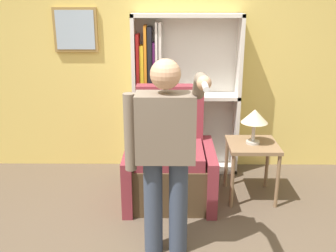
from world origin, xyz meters
TOP-DOWN VIEW (x-y plane):
  - wall_back at (-0.01, 2.03)m, footprint 8.00×0.11m
  - bookcase at (0.04, 1.87)m, footprint 1.22×0.28m
  - armchair at (0.02, 1.17)m, footprint 0.90×0.82m
  - person_standing at (-0.01, 0.24)m, footprint 0.59×0.78m
  - side_table at (0.86, 1.18)m, footprint 0.50×0.50m
  - table_lamp at (0.86, 1.18)m, footprint 0.27×0.27m

SIDE VIEW (x-z plane):
  - armchair at x=0.02m, z-range -0.20..0.93m
  - side_table at x=0.86m, z-range 0.21..0.80m
  - table_lamp at x=0.86m, z-range 0.69..1.05m
  - bookcase at x=0.04m, z-range -0.04..1.79m
  - person_standing at x=-0.01m, z-range 0.12..1.71m
  - wall_back at x=-0.01m, z-range 0.00..2.80m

